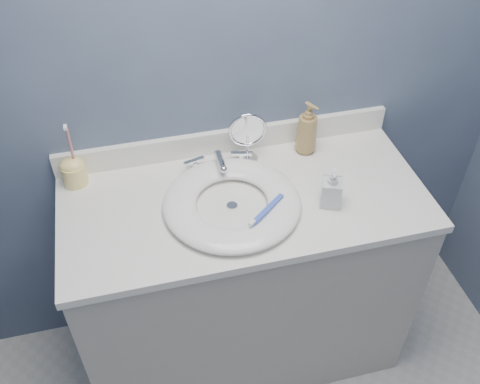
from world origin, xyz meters
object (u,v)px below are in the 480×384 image
object	(u,v)px
makeup_mirror	(248,135)
soap_bottle_amber	(307,128)
toothbrush_holder	(73,170)
soap_bottle_clear	(332,187)

from	to	relation	value
makeup_mirror	soap_bottle_amber	size ratio (longest dim) A/B	0.98
toothbrush_holder	makeup_mirror	bearing A→B (deg)	-2.00
soap_bottle_amber	toothbrush_holder	size ratio (longest dim) A/B	0.85
makeup_mirror	soap_bottle_amber	xyz separation A→B (m)	(0.22, 0.00, -0.01)
soap_bottle_clear	toothbrush_holder	distance (m)	0.86
soap_bottle_amber	toothbrush_holder	distance (m)	0.82
makeup_mirror	soap_bottle_amber	distance (m)	0.22
toothbrush_holder	soap_bottle_amber	bearing A→B (deg)	-1.41
makeup_mirror	toothbrush_holder	bearing A→B (deg)	-175.96
makeup_mirror	soap_bottle_amber	bearing A→B (deg)	6.24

